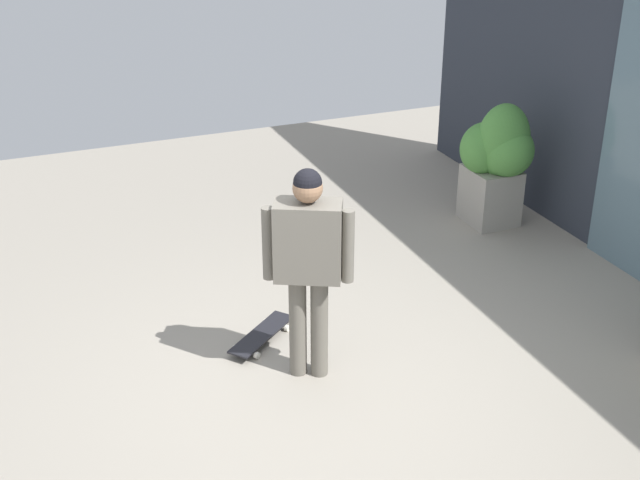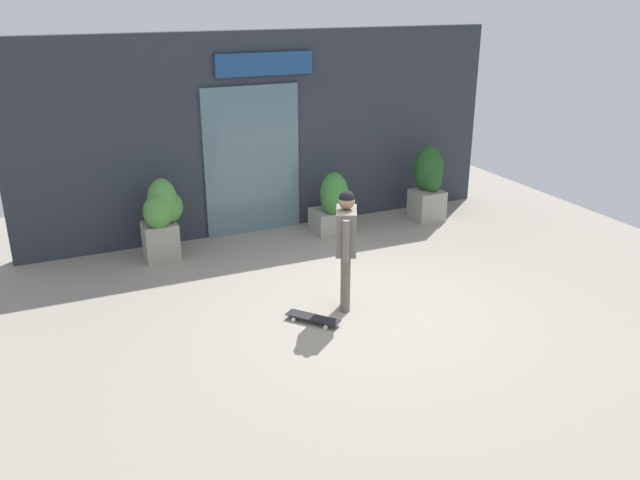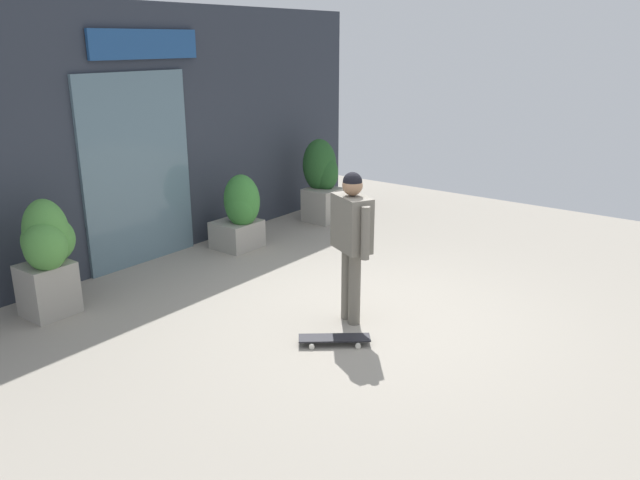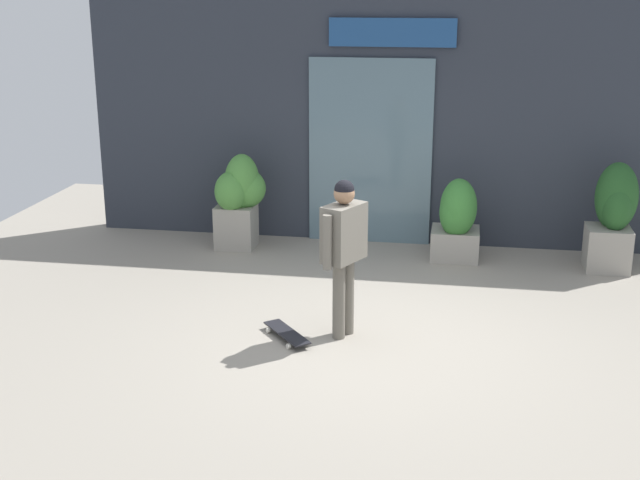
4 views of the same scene
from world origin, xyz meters
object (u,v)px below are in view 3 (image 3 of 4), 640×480
object	(u,v)px
skateboarder	(352,232)
planter_box_right	(240,212)
planter_box_mid	(47,251)
planter_box_left	(322,177)
skateboard	(334,338)

from	to	relation	value
skateboarder	planter_box_right	distance (m)	2.96
planter_box_right	planter_box_mid	size ratio (longest dim) A/B	0.85
skateboarder	planter_box_left	size ratio (longest dim) A/B	1.21
skateboarder	planter_box_left	xyz separation A→B (m)	(3.05, 2.71, -0.28)
skateboard	planter_box_right	size ratio (longest dim) A/B	0.61
planter_box_mid	planter_box_right	bearing A→B (deg)	-1.49
planter_box_left	planter_box_mid	world-z (taller)	planter_box_left
skateboard	planter_box_mid	xyz separation A→B (m)	(-1.27, 2.98, 0.67)
skateboard	planter_box_left	size ratio (longest dim) A/B	0.49
skateboarder	planter_box_mid	distance (m)	3.35
planter_box_right	planter_box_mid	world-z (taller)	planter_box_mid
planter_box_left	planter_box_mid	xyz separation A→B (m)	(-4.88, 0.08, -0.00)
skateboarder	planter_box_right	xyz separation A→B (m)	(1.09, 2.71, -0.47)
planter_box_right	planter_box_mid	distance (m)	2.93
skateboard	planter_box_left	world-z (taller)	planter_box_left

